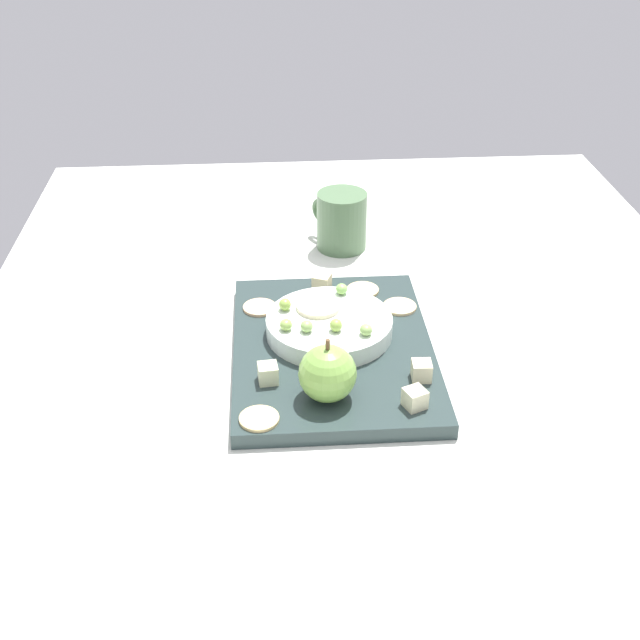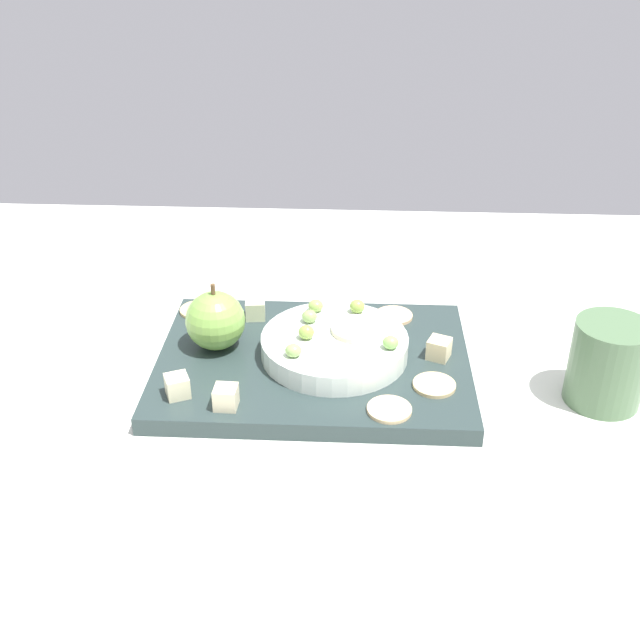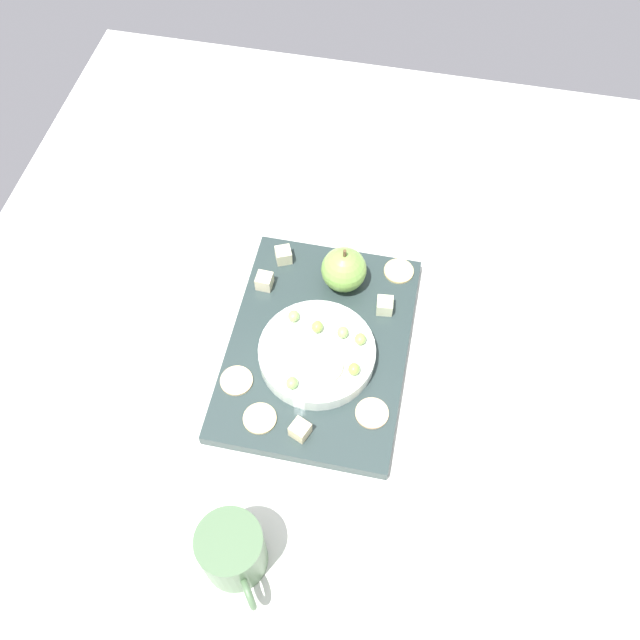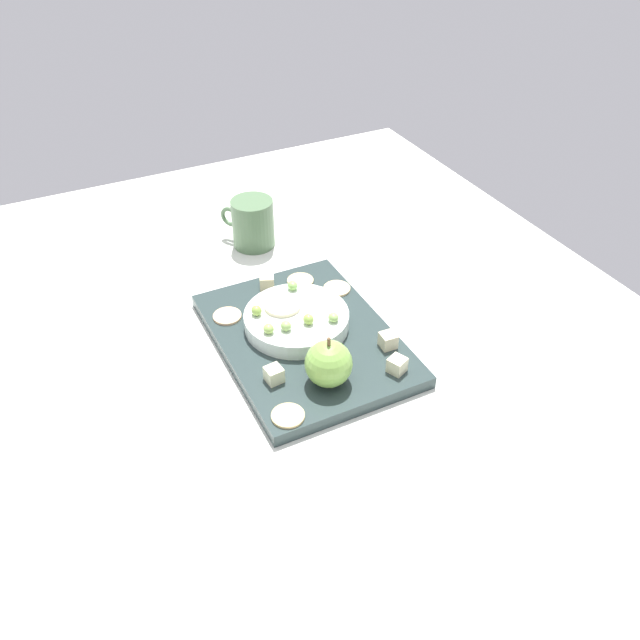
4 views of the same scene
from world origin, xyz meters
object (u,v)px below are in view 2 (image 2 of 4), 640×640
object	(u,v)px
cracker_3	(389,409)
grape_5	(391,343)
grape_0	(293,353)
grape_3	(309,316)
grape_2	(357,306)
apple_slice_0	(357,329)
serving_dish	(335,346)
cheese_cube_1	(177,386)
cup	(608,363)
cheese_cube_0	(226,397)
cracker_0	(434,385)
platter	(313,363)
cracker_2	(198,310)
grape_1	(306,332)
grape_4	(316,306)
apple_whole	(215,321)
cracker_1	(394,316)
cheese_cube_3	(439,349)
cheese_cube_2	(255,309)

from	to	relation	value
cracker_3	grape_5	bearing A→B (deg)	88.37
grape_0	grape_3	world-z (taller)	same
grape_0	grape_5	size ratio (longest dim) A/B	1.00
grape_2	apple_slice_0	distance (cm)	4.36
grape_0	serving_dish	bearing A→B (deg)	47.18
cheese_cube_1	grape_3	distance (cm)	17.32
cup	cheese_cube_0	bearing A→B (deg)	-171.16
cheese_cube_0	cup	distance (cm)	39.44
serving_dish	cracker_0	size ratio (longest dim) A/B	3.61
apple_slice_0	grape_0	bearing A→B (deg)	-138.60
platter	grape_3	xyz separation A→B (cm)	(-0.63, 3.31, 4.16)
cracker_2	cracker_3	distance (cm)	29.80
platter	cheese_cube_0	size ratio (longest dim) A/B	15.02
grape_1	grape_4	world-z (taller)	grape_1
cheese_cube_1	grape_0	xyz separation A→B (cm)	(11.55, 3.82, 1.98)
serving_dish	apple_slice_0	world-z (taller)	apple_slice_0
apple_whole	grape_4	size ratio (longest dim) A/B	3.83
cracker_1	cheese_cube_0	bearing A→B (deg)	-132.38
serving_dish	apple_whole	distance (cm)	13.65
grape_5	cup	distance (cm)	22.51
cracker_0	apple_slice_0	distance (cm)	10.92
platter	cheese_cube_3	distance (cm)	13.99
cheese_cube_1	cup	distance (cm)	44.44
cheese_cube_2	cracker_3	xyz separation A→B (cm)	(15.60, -18.07, -0.94)
grape_2	cup	xyz separation A→B (cm)	(26.04, -9.63, -0.63)
cracker_0	serving_dish	bearing A→B (deg)	152.07
cracker_3	platter	bearing A→B (deg)	129.67
cracker_3	grape_5	size ratio (longest dim) A/B	2.58
cracker_0	grape_2	xyz separation A→B (cm)	(-8.20, 11.13, 3.02)
cheese_cube_3	cup	world-z (taller)	cup
serving_dish	grape_4	world-z (taller)	grape_4
grape_0	grape_4	distance (cm)	10.38
cracker_3	grape_1	size ratio (longest dim) A/B	2.58
grape_2	cheese_cube_2	bearing A→B (deg)	168.66
platter	cracker_2	world-z (taller)	cracker_2
apple_whole	cheese_cube_3	distance (cm)	24.95
cracker_1	cup	xyz separation A→B (cm)	(21.57, -12.99, 2.38)
apple_whole	cheese_cube_2	size ratio (longest dim) A/B	2.92
cracker_3	grape_3	world-z (taller)	grape_3
apple_whole	grape_3	xyz separation A→B (cm)	(10.37, 1.79, -0.18)
cheese_cube_3	cracker_1	world-z (taller)	cheese_cube_3
serving_dish	grape_5	distance (cm)	6.60
cheese_cube_0	cracker_1	bearing A→B (deg)	47.62
apple_whole	grape_3	distance (cm)	10.53
grape_1	grape_5	world-z (taller)	grape_1
grape_1	grape_5	bearing A→B (deg)	-9.59
grape_2	grape_4	xyz separation A→B (cm)	(-4.80, 0.04, -0.08)
serving_dish	cracker_2	distance (cm)	19.38
cheese_cube_1	cracker_3	bearing A→B (deg)	-4.30
platter	cheese_cube_0	distance (cm)	12.99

